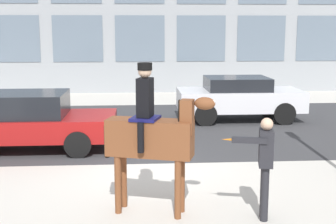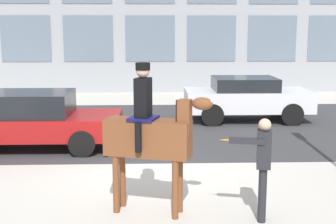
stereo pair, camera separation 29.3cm
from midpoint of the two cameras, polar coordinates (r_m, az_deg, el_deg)
name	(u,v)px [view 1 (the left image)]	position (r m, az deg, el deg)	size (l,w,h in m)	color
ground_plane	(147,170)	(10.45, -3.40, -7.12)	(80.00, 80.00, 0.00)	beige
road_surface	(143,126)	(15.05, -3.59, -1.74)	(23.62, 8.50, 0.01)	#38383A
mounted_horse_lead	(152,134)	(7.77, -3.07, -2.74)	(1.84, 0.85, 2.55)	brown
pedestrian_bystander	(265,160)	(7.71, 10.63, -5.80)	(0.89, 0.44, 1.70)	#232328
street_car_near_lane	(24,120)	(12.65, -17.75, -0.96)	(4.61, 2.02, 1.48)	maroon
street_car_far_lane	(239,97)	(16.10, 8.13, 1.82)	(4.17, 1.98, 1.48)	silver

